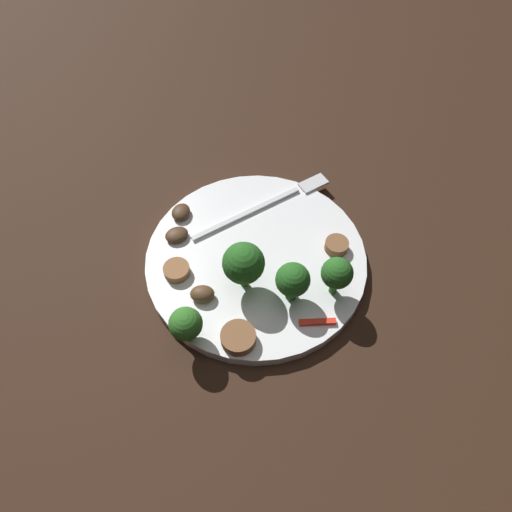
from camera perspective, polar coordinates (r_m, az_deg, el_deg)
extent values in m
plane|color=black|center=(0.53, 0.00, -0.84)|extent=(1.40, 1.40, 0.00)
cylinder|color=white|center=(0.52, 0.00, -0.42)|extent=(0.24, 0.24, 0.01)
cube|color=silver|center=(0.55, -0.60, 5.29)|extent=(0.14, 0.06, 0.00)
cube|color=silver|center=(0.59, 6.99, 8.76)|extent=(0.04, 0.03, 0.00)
cylinder|color=#296420|center=(0.49, -1.46, -2.56)|extent=(0.01, 0.01, 0.03)
sphere|color=#235B1E|center=(0.47, -1.53, -0.88)|extent=(0.04, 0.04, 0.04)
cylinder|color=#296420|center=(0.48, 4.34, -4.22)|extent=(0.01, 0.01, 0.02)
sphere|color=#235B1E|center=(0.46, 4.50, -2.90)|extent=(0.04, 0.04, 0.04)
cylinder|color=#347525|center=(0.47, -8.28, -9.16)|extent=(0.01, 0.01, 0.02)
sphere|color=#2D6B23|center=(0.45, -8.56, -8.16)|extent=(0.03, 0.03, 0.03)
cylinder|color=#296420|center=(0.49, 9.48, -3.43)|extent=(0.01, 0.01, 0.03)
sphere|color=#235B1E|center=(0.47, 9.85, -2.06)|extent=(0.03, 0.03, 0.03)
cylinder|color=brown|center=(0.53, 9.78, 1.27)|extent=(0.03, 0.03, 0.01)
cylinder|color=brown|center=(0.46, -2.17, -9.91)|extent=(0.05, 0.05, 0.01)
cylinder|color=brown|center=(0.51, -9.65, -1.72)|extent=(0.03, 0.03, 0.01)
ellipsoid|color=#422B19|center=(0.56, -9.14, 5.32)|extent=(0.03, 0.03, 0.01)
ellipsoid|color=#422B19|center=(0.54, -9.64, 2.58)|extent=(0.03, 0.03, 0.01)
ellipsoid|color=#4C331E|center=(0.49, -6.56, -4.60)|extent=(0.03, 0.02, 0.01)
cube|color=red|center=(0.48, 7.48, -7.97)|extent=(0.04, 0.01, 0.00)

